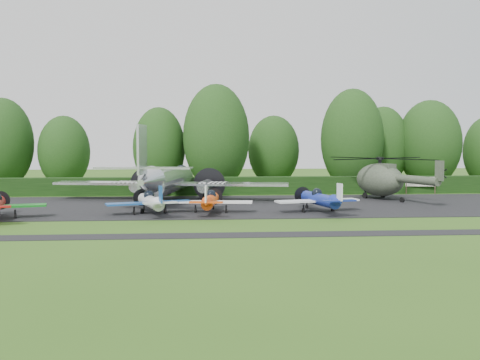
{
  "coord_description": "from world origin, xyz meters",
  "views": [
    {
      "loc": [
        0.77,
        -39.79,
        5.95
      ],
      "look_at": [
        4.41,
        9.01,
        2.5
      ],
      "focal_mm": 40.0,
      "sensor_mm": 36.0,
      "label": 1
    }
  ],
  "objects": [
    {
      "name": "tree_0",
      "position": [
        19.97,
        26.78,
        6.35
      ],
      "size": [
        7.88,
        7.88,
        12.73
      ],
      "color": "black",
      "rests_on": "ground"
    },
    {
      "name": "tree_5",
      "position": [
        10.97,
        34.13,
        4.83
      ],
      "size": [
        7.12,
        7.12,
        9.68
      ],
      "color": "black",
      "rests_on": "ground"
    },
    {
      "name": "hedgerow",
      "position": [
        0.0,
        21.0,
        0.0
      ],
      "size": [
        90.0,
        1.6,
        2.0
      ],
      "primitive_type": "cube",
      "color": "black",
      "rests_on": "ground"
    },
    {
      "name": "transport_plane",
      "position": [
        -2.45,
        13.58,
        2.15
      ],
      "size": [
        24.02,
        18.42,
        7.7
      ],
      "rotation": [
        0.0,
        0.0,
        0.18
      ],
      "color": "silver",
      "rests_on": "ground"
    },
    {
      "name": "tree_3",
      "position": [
        -25.0,
        32.36,
        5.88
      ],
      "size": [
        7.71,
        7.71,
        11.78
      ],
      "color": "black",
      "rests_on": "ground"
    },
    {
      "name": "tree_10",
      "position": [
        -17.16,
        32.31,
        4.73
      ],
      "size": [
        6.7,
        6.7,
        9.48
      ],
      "color": "black",
      "rests_on": "ground"
    },
    {
      "name": "sign_board",
      "position": [
        26.2,
        20.0,
        1.34
      ],
      "size": [
        3.52,
        0.13,
        1.98
      ],
      "rotation": [
        0.0,
        0.0,
        0.1
      ],
      "color": "#3F3326",
      "rests_on": "ground"
    },
    {
      "name": "light_plane_orange",
      "position": [
        1.6,
        4.56,
        1.11
      ],
      "size": [
        6.96,
        7.31,
        2.67
      ],
      "rotation": [
        0.0,
        0.0,
        0.12
      ],
      "color": "#E6450D",
      "rests_on": "ground"
    },
    {
      "name": "tree_7",
      "position": [
        31.32,
        29.65,
        5.79
      ],
      "size": [
        8.36,
        8.36,
        11.59
      ],
      "color": "black",
      "rests_on": "ground"
    },
    {
      "name": "light_plane_white",
      "position": [
        -3.3,
        4.17,
        1.12
      ],
      "size": [
        7.03,
        7.39,
        2.7
      ],
      "rotation": [
        0.0,
        0.0,
        -0.31
      ],
      "color": "silver",
      "rests_on": "ground"
    },
    {
      "name": "tree_8",
      "position": [
        2.78,
        27.07,
        6.59
      ],
      "size": [
        8.3,
        8.3,
        13.21
      ],
      "color": "black",
      "rests_on": "ground"
    },
    {
      "name": "helicopter",
      "position": [
        19.48,
        14.58,
        2.37
      ],
      "size": [
        13.69,
        16.02,
        4.41
      ],
      "rotation": [
        0.0,
        0.0,
        -0.31
      ],
      "color": "#323A2D",
      "rests_on": "ground"
    },
    {
      "name": "apron",
      "position": [
        0.0,
        10.0,
        0.0
      ],
      "size": [
        70.0,
        18.0,
        0.01
      ],
      "primitive_type": "cube",
      "color": "black",
      "rests_on": "ground"
    },
    {
      "name": "tree_4",
      "position": [
        25.45,
        31.05,
        5.38
      ],
      "size": [
        6.97,
        6.97,
        10.79
      ],
      "color": "black",
      "rests_on": "ground"
    },
    {
      "name": "tree_9",
      "position": [
        -4.5,
        29.4,
        5.22
      ],
      "size": [
        6.68,
        6.68,
        10.46
      ],
      "color": "black",
      "rests_on": "ground"
    },
    {
      "name": "taxiway_verge",
      "position": [
        0.0,
        -6.0,
        0.0
      ],
      "size": [
        70.0,
        2.0,
        0.0
      ],
      "primitive_type": "cube",
      "color": "black",
      "rests_on": "ground"
    },
    {
      "name": "ground",
      "position": [
        0.0,
        0.0,
        0.0
      ],
      "size": [
        160.0,
        160.0,
        0.0
      ],
      "primitive_type": "plane",
      "color": "#315818",
      "rests_on": "ground"
    },
    {
      "name": "light_plane_blue",
      "position": [
        10.82,
        4.37,
        1.17
      ],
      "size": [
        7.32,
        7.7,
        2.81
      ],
      "rotation": [
        0.0,
        0.0,
        -0.22
      ],
      "color": "navy",
      "rests_on": "ground"
    }
  ]
}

